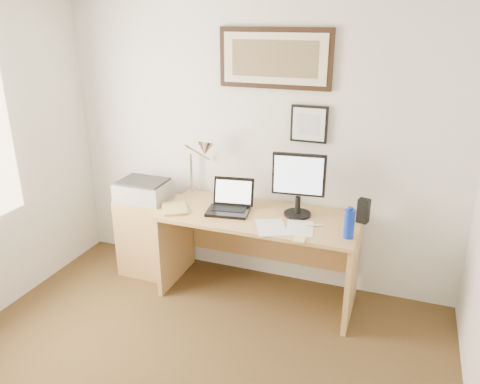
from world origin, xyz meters
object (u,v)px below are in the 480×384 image
at_px(side_cabinet, 150,235).
at_px(printer, 144,190).
at_px(laptop, 230,204).
at_px(book, 163,209).
at_px(desk, 262,237).
at_px(water_bottle, 349,224).
at_px(lcd_monitor, 299,182).

distance_m(side_cabinet, printer, 0.45).
height_order(side_cabinet, laptop, laptop).
bearing_deg(laptop, book, -159.90).
relative_size(book, desk, 0.17).
bearing_deg(water_bottle, desk, 161.15).
relative_size(side_cabinet, laptop, 1.96).
xyz_separation_m(water_bottle, lcd_monitor, (-0.45, 0.26, 0.18)).
bearing_deg(printer, book, -34.95).
relative_size(side_cabinet, desk, 0.46).
bearing_deg(water_bottle, book, -179.03).
bearing_deg(side_cabinet, water_bottle, -6.83).
bearing_deg(book, side_cabinet, 140.35).
distance_m(desk, lcd_monitor, 0.60).
distance_m(laptop, printer, 0.83).
xyz_separation_m(side_cabinet, book, (0.29, -0.24, 0.40)).
height_order(side_cabinet, desk, desk).
distance_m(lcd_monitor, printer, 1.40).
height_order(desk, printer, printer).
height_order(side_cabinet, printer, printer).
height_order(side_cabinet, water_bottle, water_bottle).
relative_size(book, laptop, 0.73).
xyz_separation_m(book, lcd_monitor, (1.07, 0.29, 0.28)).
distance_m(water_bottle, desk, 0.85).
bearing_deg(book, water_bottle, 0.97).
bearing_deg(lcd_monitor, water_bottle, -30.30).
bearing_deg(side_cabinet, desk, 1.89).
height_order(laptop, lcd_monitor, lcd_monitor).
bearing_deg(book, desk, 19.64).
bearing_deg(side_cabinet, book, -39.65).
relative_size(lcd_monitor, printer, 1.18).
bearing_deg(book, printer, 145.05).
xyz_separation_m(lcd_monitor, printer, (-1.38, -0.07, -0.22)).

